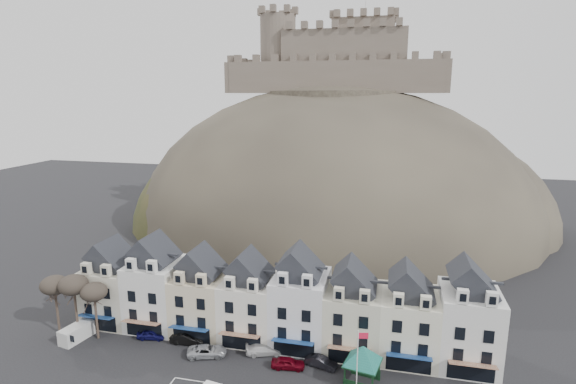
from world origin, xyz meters
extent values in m
cube|color=beige|center=(-23.80, 16.00, 4.00)|extent=(6.80, 8.00, 8.00)
cube|color=black|center=(-23.80, 16.00, 9.20)|extent=(6.80, 5.76, 2.80)
cube|color=beige|center=(-25.30, 12.40, 8.90)|extent=(1.20, 0.80, 1.60)
cube|color=beige|center=(-22.30, 12.40, 8.90)|extent=(1.20, 0.80, 1.60)
cube|color=black|center=(-23.80, 11.97, 1.30)|extent=(5.10, 0.06, 2.20)
cube|color=navy|center=(-23.80, 11.30, 2.60)|extent=(5.10, 1.29, 0.43)
cube|color=white|center=(-17.00, 16.00, 4.60)|extent=(6.80, 8.00, 9.20)
cube|color=black|center=(-17.00, 16.00, 10.40)|extent=(6.80, 5.76, 2.80)
cube|color=white|center=(-18.50, 12.40, 10.10)|extent=(1.20, 0.80, 1.60)
cube|color=white|center=(-15.50, 12.40, 10.10)|extent=(1.20, 0.80, 1.60)
cube|color=black|center=(-17.00, 11.97, 1.30)|extent=(5.10, 0.06, 2.20)
cube|color=maroon|center=(-17.00, 11.30, 2.60)|extent=(5.10, 1.29, 0.43)
cube|color=beige|center=(-10.20, 16.00, 4.00)|extent=(6.80, 8.00, 8.00)
cube|color=black|center=(-10.20, 16.00, 9.20)|extent=(6.80, 5.76, 2.80)
cube|color=beige|center=(-11.70, 12.40, 8.90)|extent=(1.20, 0.80, 1.60)
cube|color=beige|center=(-8.70, 12.40, 8.90)|extent=(1.20, 0.80, 1.60)
cube|color=black|center=(-10.20, 11.97, 1.30)|extent=(5.10, 0.06, 2.20)
cube|color=navy|center=(-10.20, 11.30, 2.60)|extent=(5.10, 1.29, 0.43)
cube|color=white|center=(-3.40, 16.00, 4.00)|extent=(6.80, 8.00, 8.00)
cube|color=black|center=(-3.40, 16.00, 9.20)|extent=(6.80, 5.76, 2.80)
cube|color=white|center=(-4.90, 12.40, 8.90)|extent=(1.20, 0.80, 1.60)
cube|color=white|center=(-1.90, 12.40, 8.90)|extent=(1.20, 0.80, 1.60)
cube|color=black|center=(-3.40, 11.97, 1.30)|extent=(5.10, 0.06, 2.20)
cube|color=maroon|center=(-3.40, 11.30, 2.60)|extent=(5.10, 1.29, 0.43)
cube|color=white|center=(3.40, 16.00, 4.60)|extent=(6.80, 8.00, 9.20)
cube|color=black|center=(3.40, 16.00, 10.40)|extent=(6.80, 5.76, 2.80)
cube|color=white|center=(1.90, 12.40, 10.10)|extent=(1.20, 0.80, 1.60)
cube|color=white|center=(4.90, 12.40, 10.10)|extent=(1.20, 0.80, 1.60)
cube|color=black|center=(3.40, 11.97, 1.30)|extent=(5.10, 0.06, 2.20)
cube|color=navy|center=(3.40, 11.30, 2.60)|extent=(5.10, 1.29, 0.43)
cube|color=beige|center=(10.20, 16.00, 4.00)|extent=(6.80, 8.00, 8.00)
cube|color=black|center=(10.20, 16.00, 9.20)|extent=(6.80, 5.76, 2.80)
cube|color=beige|center=(8.70, 12.40, 8.90)|extent=(1.20, 0.80, 1.60)
cube|color=beige|center=(11.70, 12.40, 8.90)|extent=(1.20, 0.80, 1.60)
cube|color=black|center=(10.20, 11.97, 1.30)|extent=(5.10, 0.06, 2.20)
cube|color=maroon|center=(10.20, 11.30, 2.60)|extent=(5.10, 1.29, 0.43)
cube|color=white|center=(17.00, 16.00, 4.00)|extent=(6.80, 8.00, 8.00)
cube|color=black|center=(17.00, 16.00, 9.20)|extent=(6.80, 5.76, 2.80)
cube|color=white|center=(15.50, 12.40, 8.90)|extent=(1.20, 0.80, 1.60)
cube|color=white|center=(18.50, 12.40, 8.90)|extent=(1.20, 0.80, 1.60)
cube|color=black|center=(17.00, 11.97, 1.30)|extent=(5.10, 0.06, 2.20)
cube|color=navy|center=(17.00, 11.30, 2.60)|extent=(5.10, 1.29, 0.43)
cube|color=white|center=(23.80, 16.00, 4.60)|extent=(6.80, 8.00, 9.20)
cube|color=black|center=(23.80, 16.00, 10.40)|extent=(6.80, 5.76, 2.80)
cube|color=white|center=(22.30, 12.40, 10.10)|extent=(1.20, 0.80, 1.60)
cube|color=white|center=(25.30, 12.40, 10.10)|extent=(1.20, 0.80, 1.60)
cube|color=black|center=(23.80, 11.97, 1.30)|extent=(5.10, 0.06, 2.20)
cube|color=maroon|center=(23.80, 11.30, 2.60)|extent=(5.10, 1.29, 0.43)
ellipsoid|color=#342F28|center=(0.00, 70.00, 0.00)|extent=(96.00, 76.00, 68.00)
ellipsoid|color=#2E371B|center=(-22.00, 64.00, 0.00)|extent=(52.00, 44.00, 42.00)
ellipsoid|color=#342F28|center=(24.00, 74.00, 0.00)|extent=(56.00, 48.00, 46.00)
ellipsoid|color=#2E371B|center=(-4.00, 56.00, 0.00)|extent=(40.00, 28.00, 28.00)
ellipsoid|color=#342F28|center=(10.00, 58.00, 0.00)|extent=(36.00, 28.00, 24.00)
cylinder|color=#342F28|center=(0.00, 70.00, 31.00)|extent=(30.00, 30.00, 3.00)
cube|color=#665B4E|center=(0.00, 66.00, 35.50)|extent=(48.00, 2.20, 7.00)
cube|color=#665B4E|center=(0.00, 86.00, 35.50)|extent=(48.00, 2.20, 7.00)
cube|color=#665B4E|center=(-24.00, 76.00, 35.50)|extent=(2.20, 22.00, 7.00)
cube|color=#665B4E|center=(24.00, 76.00, 35.50)|extent=(2.20, 22.00, 7.00)
cube|color=#665B4E|center=(2.00, 76.00, 41.00)|extent=(28.00, 18.00, 10.00)
cube|color=#665B4E|center=(6.00, 78.00, 42.50)|extent=(14.00, 12.00, 13.00)
cylinder|color=#665B4E|center=(-14.00, 72.00, 41.00)|extent=(8.40, 8.40, 18.00)
cylinder|color=silver|center=(6.00, 78.00, 51.50)|extent=(0.16, 0.16, 5.00)
cylinder|color=#3A2F24|center=(-29.00, 10.50, 2.87)|extent=(0.32, 0.32, 5.74)
ellipsoid|color=#383028|center=(-29.00, 10.50, 6.97)|extent=(3.61, 3.61, 2.54)
cylinder|color=#3A2F24|center=(-26.00, 10.50, 3.01)|extent=(0.32, 0.32, 6.02)
ellipsoid|color=#383028|center=(-26.00, 10.50, 7.31)|extent=(3.78, 3.78, 2.67)
cylinder|color=#3A2F24|center=(-23.00, 10.50, 2.73)|extent=(0.32, 0.32, 5.46)
ellipsoid|color=#383028|center=(-23.00, 10.50, 6.63)|extent=(3.43, 3.43, 2.42)
cube|color=black|center=(10.72, 10.48, 1.37)|extent=(0.20, 0.20, 2.74)
cube|color=black|center=(13.74, 9.89, 1.37)|extent=(0.20, 0.20, 2.74)
cube|color=black|center=(10.12, 7.46, 1.37)|extent=(0.20, 0.20, 2.74)
cube|color=black|center=(11.93, 8.67, 2.74)|extent=(4.42, 4.42, 0.14)
cone|color=#166256|center=(11.93, 8.67, 3.77)|extent=(7.41, 7.41, 2.05)
cylinder|color=silver|center=(11.47, 6.57, 3.87)|extent=(0.12, 0.12, 7.75)
cube|color=red|center=(11.99, 6.68, 7.17)|extent=(1.05, 0.25, 0.68)
cube|color=silver|center=(-25.46, 9.50, 1.01)|extent=(2.73, 4.70, 2.02)
cube|color=black|center=(-25.46, 9.50, 1.39)|extent=(1.81, 0.42, 0.86)
imported|color=#0F0E48|center=(-16.00, 12.00, 0.64)|extent=(3.97, 2.14, 1.28)
imported|color=black|center=(-10.80, 12.00, 0.73)|extent=(4.51, 1.75, 1.47)
imported|color=#A5A8AD|center=(-7.20, 9.93, 0.67)|extent=(5.20, 3.57, 1.34)
imported|color=white|center=(-0.40, 12.00, 0.67)|extent=(4.98, 3.30, 1.34)
imported|color=#5D0511|center=(3.18, 9.78, 0.68)|extent=(4.15, 2.07, 1.36)
imported|color=black|center=(6.99, 10.94, 0.64)|extent=(4.07, 2.27, 1.27)
camera|label=1|loc=(14.11, -36.48, 31.86)|focal=28.00mm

